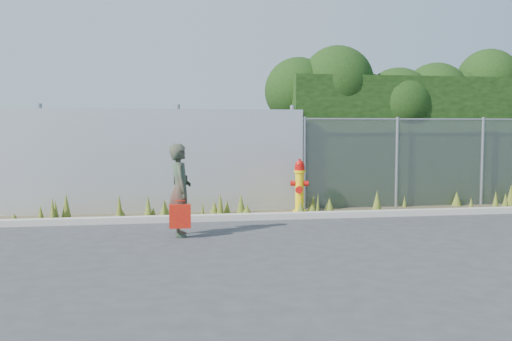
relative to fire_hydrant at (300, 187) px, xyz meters
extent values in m
plane|color=#363639|center=(-0.83, -2.56, -0.56)|extent=(80.00, 80.00, 0.00)
cube|color=#B0AB9F|center=(-0.83, -0.76, -0.50)|extent=(16.00, 0.22, 0.12)
cube|color=#493F29|center=(-0.83, -0.16, -0.55)|extent=(16.00, 1.20, 0.01)
cone|color=#4A5B1B|center=(-2.96, 0.49, -0.40)|extent=(0.11, 0.11, 0.31)
cone|color=#4A5B1B|center=(2.52, 0.33, -0.43)|extent=(0.10, 0.10, 0.26)
cone|color=#4A5B1B|center=(4.36, -0.31, -0.35)|extent=(0.16, 0.16, 0.41)
cone|color=#4A5B1B|center=(3.73, -0.39, -0.41)|extent=(0.13, 0.13, 0.29)
cone|color=#4A5B1B|center=(4.51, -0.44, -0.37)|extent=(0.17, 0.17, 0.38)
cone|color=#4A5B1B|center=(-1.55, 0.02, -0.41)|extent=(0.15, 0.15, 0.30)
cone|color=#4A5B1B|center=(-5.64, -0.46, -0.46)|extent=(0.20, 0.20, 0.19)
cone|color=#4A5B1B|center=(-2.85, -0.27, -0.37)|extent=(0.12, 0.12, 0.38)
cone|color=#4A5B1B|center=(-3.73, -0.17, -0.32)|extent=(0.15, 0.15, 0.48)
cone|color=#4A5B1B|center=(-1.17, -0.23, -0.44)|extent=(0.22, 0.22, 0.23)
cone|color=#4A5B1B|center=(-5.22, -0.19, -0.41)|extent=(0.14, 0.14, 0.29)
cone|color=#4A5B1B|center=(0.62, -0.13, -0.40)|extent=(0.23, 0.23, 0.31)
cone|color=#4A5B1B|center=(-1.25, 0.04, -0.35)|extent=(0.20, 0.20, 0.41)
cone|color=#4A5B1B|center=(-3.15, -0.55, -0.31)|extent=(0.19, 0.19, 0.49)
cone|color=#4A5B1B|center=(0.33, -0.26, -0.33)|extent=(0.08, 0.08, 0.46)
cone|color=#4A5B1B|center=(-2.83, -0.06, -0.40)|extent=(0.22, 0.22, 0.32)
cone|color=#4A5B1B|center=(5.09, 0.24, -0.31)|extent=(0.22, 0.22, 0.50)
cone|color=#4A5B1B|center=(0.29, 0.06, -0.46)|extent=(0.22, 0.22, 0.20)
cone|color=#4A5B1B|center=(-3.72, 0.01, -0.46)|extent=(0.24, 0.24, 0.19)
cone|color=#4A5B1B|center=(3.79, 0.34, -0.39)|extent=(0.23, 0.23, 0.33)
cone|color=#4A5B1B|center=(-1.81, 0.11, -0.42)|extent=(0.18, 0.18, 0.27)
cone|color=#4A5B1B|center=(-4.70, -0.40, -0.28)|extent=(0.21, 0.21, 0.55)
cone|color=#4A5B1B|center=(-2.08, -0.30, -0.40)|extent=(0.09, 0.09, 0.31)
cone|color=#4A5B1B|center=(-3.06, -0.47, -0.44)|extent=(0.17, 0.17, 0.24)
cone|color=#4A5B1B|center=(-4.89, -0.50, -0.34)|extent=(0.15, 0.15, 0.43)
cone|color=#4A5B1B|center=(0.39, 0.34, -0.40)|extent=(0.12, 0.12, 0.32)
cone|color=#4A5B1B|center=(-0.08, -0.41, -0.42)|extent=(0.21, 0.21, 0.28)
cone|color=#4A5B1B|center=(-2.51, -0.07, -0.30)|extent=(0.11, 0.11, 0.52)
cone|color=#4A5B1B|center=(-4.92, -0.58, -0.31)|extent=(0.14, 0.14, 0.49)
cone|color=#4A5B1B|center=(-1.70, -0.10, -0.33)|extent=(0.15, 0.15, 0.46)
cone|color=#4A5B1B|center=(1.59, -0.37, -0.32)|extent=(0.23, 0.23, 0.48)
cube|color=silver|center=(-4.08, 0.44, 0.54)|extent=(8.50, 0.08, 2.20)
cylinder|color=gray|center=(-5.33, 0.56, 0.59)|extent=(0.10, 0.10, 2.30)
cylinder|color=gray|center=(-2.53, 0.56, 0.59)|extent=(0.10, 0.10, 2.30)
cylinder|color=gray|center=(-0.03, 0.56, 0.59)|extent=(0.10, 0.10, 2.30)
cube|color=gray|center=(3.42, 0.44, 0.44)|extent=(6.50, 0.03, 2.00)
cylinder|color=gray|center=(3.42, 0.44, 1.44)|extent=(6.50, 0.04, 0.04)
cylinder|color=gray|center=(0.22, 0.44, 0.47)|extent=(0.07, 0.07, 2.05)
cylinder|color=gray|center=(2.37, 0.44, 0.47)|extent=(0.07, 0.07, 2.05)
cylinder|color=gray|center=(4.47, 0.44, 0.47)|extent=(0.07, 0.07, 2.05)
cube|color=black|center=(3.72, 1.44, 0.94)|extent=(7.30, 1.60, 3.00)
sphere|color=black|center=(0.36, 1.66, 2.13)|extent=(1.61, 1.61, 1.61)
sphere|color=black|center=(1.26, 1.43, 2.32)|extent=(1.74, 1.74, 1.74)
sphere|color=black|center=(2.01, 1.70, 1.81)|extent=(1.59, 1.59, 1.59)
sphere|color=black|center=(2.76, 1.34, 1.83)|extent=(1.73, 1.73, 1.73)
sphere|color=black|center=(3.85, 1.59, 2.03)|extent=(1.67, 1.67, 1.67)
sphere|color=black|center=(4.46, 1.52, 2.00)|extent=(1.30, 1.30, 1.30)
sphere|color=black|center=(5.24, 1.55, 2.44)|extent=(1.56, 1.56, 1.56)
cylinder|color=yellow|center=(0.00, 0.01, -0.53)|extent=(0.28, 0.28, 0.06)
cylinder|color=yellow|center=(0.00, 0.01, -0.13)|extent=(0.18, 0.18, 0.86)
cylinder|color=yellow|center=(0.00, 0.01, 0.32)|extent=(0.24, 0.24, 0.05)
cylinder|color=#B20F0A|center=(0.00, 0.01, 0.39)|extent=(0.21, 0.21, 0.10)
sphere|color=#B20F0A|center=(0.00, 0.01, 0.47)|extent=(0.19, 0.19, 0.19)
cylinder|color=#B20F0A|center=(0.00, 0.01, 0.57)|extent=(0.05, 0.05, 0.05)
cylinder|color=#B20F0A|center=(-0.14, 0.01, 0.07)|extent=(0.10, 0.11, 0.11)
cylinder|color=#B20F0A|center=(0.14, 0.01, 0.07)|extent=(0.10, 0.11, 0.11)
cylinder|color=#B20F0A|center=(0.00, -0.13, -0.05)|extent=(0.15, 0.12, 0.15)
imported|color=#106644|center=(-2.59, -2.21, 0.21)|extent=(0.40, 0.58, 1.54)
cube|color=#BE0A0E|center=(-2.61, -2.46, -0.19)|extent=(0.35, 0.13, 0.38)
cylinder|color=#BE0A0E|center=(-2.61, -2.46, 0.07)|extent=(0.16, 0.01, 0.01)
cube|color=black|center=(-2.58, -2.03, 0.36)|extent=(0.21, 0.09, 0.16)
camera|label=1|loc=(-2.91, -11.70, 1.23)|focal=40.00mm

